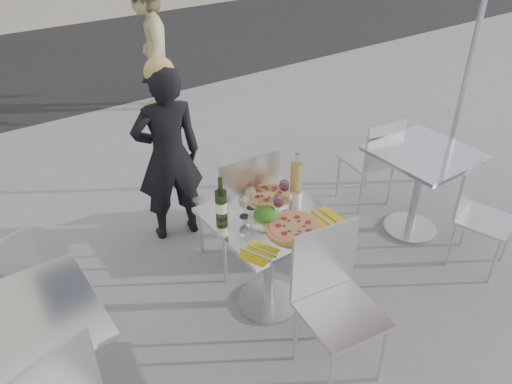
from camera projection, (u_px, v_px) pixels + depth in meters
ground at (268, 302)px, 3.54m from camera, size 80.00×80.00×0.00m
street_asphalt at (29, 63)px, 8.01m from camera, size 24.00×5.00×0.00m
main_table at (269, 242)px, 3.25m from camera, size 0.72×0.72×0.75m
side_table_left at (31, 349)px, 2.52m from camera, size 0.72×0.72×0.75m
side_table_right at (420, 175)px, 3.97m from camera, size 0.72×0.72×0.75m
chair_far at (241, 201)px, 3.55m from camera, size 0.49×0.50×1.01m
chair_near at (333, 292)px, 2.83m from camera, size 0.48×0.49×0.94m
side_chair_lfar at (5, 279)px, 3.03m from camera, size 0.48×0.49×0.82m
side_chair_rfar at (374, 156)px, 4.31m from camera, size 0.43×0.44×0.85m
side_chair_rnear at (477, 208)px, 3.68m from camera, size 0.46×0.47×0.81m
woman_diner at (168, 156)px, 3.84m from camera, size 0.59×0.45×1.46m
pedestrian_b at (149, 45)px, 6.08m from camera, size 0.93×1.18×1.60m
pizza_near at (294, 228)px, 3.01m from camera, size 0.35×0.35×0.02m
pizza_far at (268, 196)px, 3.30m from camera, size 0.33×0.33×0.03m
salad_plate at (265, 215)px, 3.08m from camera, size 0.22×0.22×0.09m
wine_bottle at (221, 203)px, 3.05m from camera, size 0.07×0.08×0.29m
carafe at (296, 177)px, 3.31m from camera, size 0.08×0.08×0.29m
sugar_shaker at (297, 197)px, 3.22m from camera, size 0.06×0.06×0.11m
wineglass_white_a at (244, 202)px, 3.07m from camera, size 0.07×0.07×0.16m
wineglass_white_b at (251, 193)px, 3.15m from camera, size 0.07×0.07×0.16m
wineglass_red_a at (279, 202)px, 3.07m from camera, size 0.07×0.07×0.16m
wineglass_red_b at (284, 186)px, 3.22m from camera, size 0.07×0.07×0.16m
napkin_left at (258, 253)px, 2.82m from camera, size 0.24×0.24×0.01m
napkin_right at (325, 217)px, 3.12m from camera, size 0.18×0.20×0.01m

